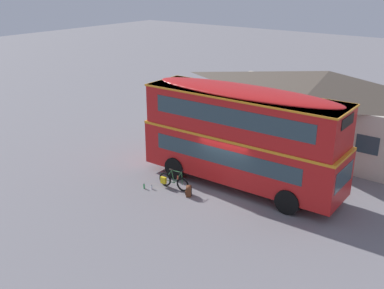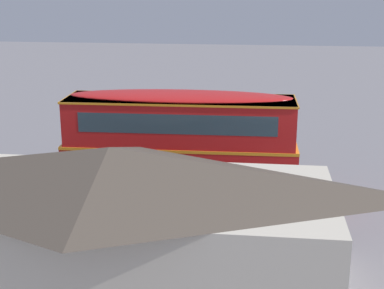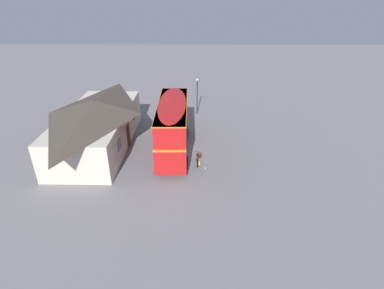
{
  "view_description": "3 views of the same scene",
  "coord_description": "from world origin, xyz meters",
  "views": [
    {
      "loc": [
        10.44,
        -16.4,
        9.51
      ],
      "look_at": [
        -2.0,
        -0.21,
        1.87
      ],
      "focal_mm": 42.76,
      "sensor_mm": 36.0,
      "label": 1
    },
    {
      "loc": [
        -3.06,
        23.46,
        9.27
      ],
      "look_at": [
        -0.13,
        -0.9,
        2.09
      ],
      "focal_mm": 53.32,
      "sensor_mm": 36.0,
      "label": 2
    },
    {
      "loc": [
        -24.17,
        -1.41,
        13.38
      ],
      "look_at": [
        -2.2,
        -1.03,
        1.92
      ],
      "focal_mm": 28.02,
      "sensor_mm": 36.0,
      "label": 3
    }
  ],
  "objects": [
    {
      "name": "pub_building",
      "position": [
        1.27,
        7.91,
        2.3
      ],
      "size": [
        13.7,
        6.08,
        4.52
      ],
      "color": "beige",
      "rests_on": "ground"
    },
    {
      "name": "touring_bicycle",
      "position": [
        -2.17,
        -1.49,
        0.37
      ],
      "size": [
        1.7,
        0.52,
        1.0
      ],
      "color": "black",
      "rests_on": "ground"
    },
    {
      "name": "water_bottle_green_metal",
      "position": [
        -3.22,
        -2.34,
        0.12
      ],
      "size": [
        0.08,
        0.08,
        0.25
      ],
      "color": "green",
      "rests_on": "ground"
    },
    {
      "name": "ground_plane",
      "position": [
        0.0,
        0.0,
        0.0
      ],
      "size": [
        120.0,
        120.0,
        0.0
      ],
      "primitive_type": "plane",
      "color": "slate"
    },
    {
      "name": "double_decker_bus",
      "position": [
        0.18,
        0.71,
        2.64
      ],
      "size": [
        9.77,
        2.82,
        4.79
      ],
      "color": "black",
      "rests_on": "ground"
    },
    {
      "name": "water_bottle_clear_plastic",
      "position": [
        -2.9,
        -2.15,
        0.1
      ],
      "size": [
        0.07,
        0.07,
        0.21
      ],
      "color": "silver",
      "rests_on": "ground"
    },
    {
      "name": "backpack_on_ground",
      "position": [
        -1.08,
        -1.66,
        0.27
      ],
      "size": [
        0.38,
        0.41,
        0.52
      ],
      "color": "#592D19",
      "rests_on": "ground"
    }
  ]
}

